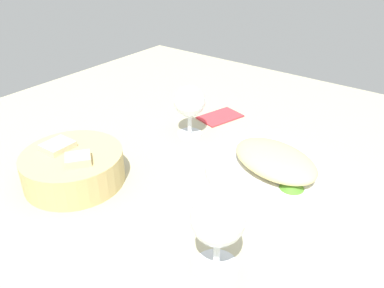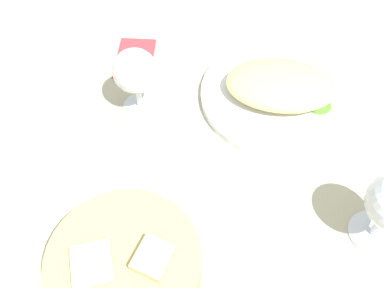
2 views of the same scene
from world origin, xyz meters
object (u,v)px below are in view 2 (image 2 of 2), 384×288
(bread_basket, at_px, (125,267))
(folded_napkin, at_px, (135,58))
(plate, at_px, (278,96))
(wine_glass_near, at_px, (135,73))

(bread_basket, xyz_separation_m, folded_napkin, (-0.07, -0.42, -0.03))
(plate, bearing_deg, bread_basket, 40.52)
(plate, distance_m, folded_napkin, 0.28)
(plate, distance_m, wine_glass_near, 0.26)
(plate, height_order, folded_napkin, plate)
(wine_glass_near, distance_m, folded_napkin, 0.14)
(folded_napkin, bearing_deg, bread_basket, 6.79)
(plate, relative_size, folded_napkin, 2.51)
(plate, distance_m, bread_basket, 0.40)
(wine_glass_near, bearing_deg, plate, 171.65)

